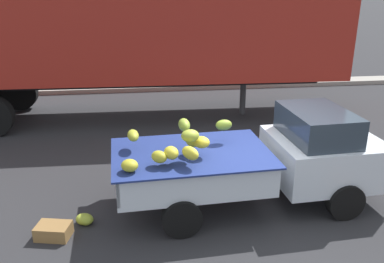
% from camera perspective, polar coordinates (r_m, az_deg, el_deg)
% --- Properties ---
extents(ground, '(220.00, 220.00, 0.00)m').
position_cam_1_polar(ground, '(7.46, 9.32, -10.45)').
color(ground, '#28282B').
extents(curb_strip, '(80.00, 0.80, 0.16)m').
position_cam_1_polar(curb_strip, '(15.52, 0.15, 6.49)').
color(curb_strip, gray).
rests_on(curb_strip, ground).
extents(pickup_truck, '(4.82, 2.03, 1.70)m').
position_cam_1_polar(pickup_truck, '(7.45, 14.18, -3.26)').
color(pickup_truck, silver).
rests_on(pickup_truck, ground).
extents(semi_trailer, '(12.06, 2.89, 3.95)m').
position_cam_1_polar(semi_trailer, '(11.68, -9.15, 13.95)').
color(semi_trailer, maroon).
rests_on(semi_trailer, ground).
extents(fallen_banana_bunch_near_tailgate, '(0.39, 0.36, 0.18)m').
position_cam_1_polar(fallen_banana_bunch_near_tailgate, '(7.07, -14.99, -11.93)').
color(fallen_banana_bunch_near_tailgate, '#98AA32').
rests_on(fallen_banana_bunch_near_tailgate, ground).
extents(produce_crate, '(0.59, 0.46, 0.22)m').
position_cam_1_polar(produce_crate, '(6.88, -19.04, -13.19)').
color(produce_crate, olive).
rests_on(produce_crate, ground).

